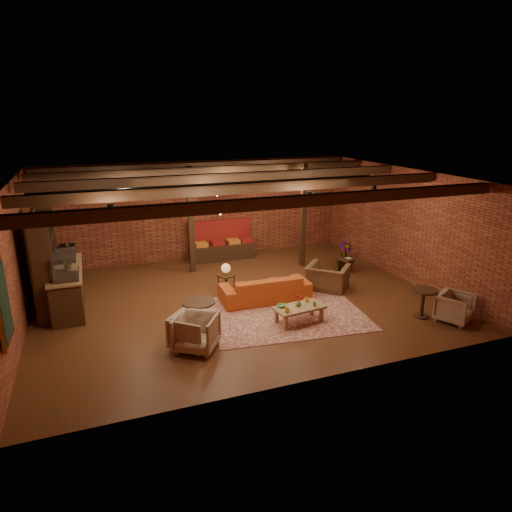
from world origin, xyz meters
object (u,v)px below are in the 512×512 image
object	(u,v)px
coffee_table	(299,308)
round_table_right	(423,299)
side_table_lamp	(226,270)
armchair_b	(196,331)
armchair_a	(193,329)
side_table_book	(346,260)
armchair_right	(328,273)
armchair_far	(455,306)
plant_tall	(347,228)
round_table_left	(199,311)
sofa	(265,288)

from	to	relation	value
coffee_table	round_table_right	xyz separation A→B (m)	(2.89, -0.75, 0.11)
side_table_lamp	armchair_b	distance (m)	3.23
armchair_a	side_table_book	distance (m)	6.08
side_table_lamp	side_table_book	distance (m)	3.83
armchair_right	armchair_far	xyz separation A→B (m)	(1.79, -2.80, -0.09)
side_table_book	round_table_right	world-z (taller)	round_table_right
armchair_a	plant_tall	size ratio (longest dim) A/B	0.29
round_table_left	armchair_a	bearing A→B (deg)	-116.23
plant_tall	armchair_right	bearing A→B (deg)	-137.01
sofa	plant_tall	distance (m)	3.51
armchair_b	side_table_book	size ratio (longest dim) A/B	1.64
armchair_a	armchair_right	size ratio (longest dim) A/B	0.75
side_table_lamp	plant_tall	size ratio (longest dim) A/B	0.29
armchair_right	coffee_table	bearing A→B (deg)	88.72
side_table_lamp	round_table_right	size ratio (longest dim) A/B	1.13
sofa	side_table_lamp	bearing A→B (deg)	-50.52
armchair_a	side_table_book	xyz separation A→B (m)	(5.37, 2.86, 0.02)
sofa	armchair_a	bearing A→B (deg)	38.65
round_table_left	side_table_book	size ratio (longest dim) A/B	1.48
armchair_b	armchair_right	world-z (taller)	armchair_right
round_table_right	plant_tall	size ratio (longest dim) A/B	0.25
round_table_left	armchair_far	bearing A→B (deg)	-14.53
side_table_book	plant_tall	world-z (taller)	plant_tall
round_table_left	armchair_b	bearing A→B (deg)	-108.67
armchair_b	round_table_right	bearing A→B (deg)	29.22
round_table_left	plant_tall	world-z (taller)	plant_tall
armchair_b	plant_tall	bearing A→B (deg)	63.20
armchair_right	round_table_right	distance (m)	2.65
coffee_table	armchair_right	size ratio (longest dim) A/B	1.14
side_table_lamp	armchair_right	size ratio (longest dim) A/B	0.74
armchair_right	round_table_right	xyz separation A→B (m)	(1.25, -2.34, -0.00)
armchair_far	plant_tall	distance (m)	4.10
round_table_right	plant_tall	bearing A→B (deg)	90.38
armchair_b	armchair_far	world-z (taller)	armchair_b
armchair_b	side_table_book	xyz separation A→B (m)	(5.32, 2.98, 0.01)
side_table_book	round_table_right	size ratio (longest dim) A/B	0.73
side_table_lamp	armchair_far	world-z (taller)	side_table_lamp
side_table_lamp	coffee_table	bearing A→B (deg)	-67.64
armchair_a	round_table_left	bearing A→B (deg)	14.88
armchair_b	round_table_right	size ratio (longest dim) A/B	1.20
coffee_table	round_table_left	distance (m)	2.30
coffee_table	armchair_far	distance (m)	3.64
armchair_far	side_table_book	bearing A→B (deg)	71.22
armchair_far	round_table_left	bearing A→B (deg)	137.39
armchair_a	plant_tall	world-z (taller)	plant_tall
sofa	armchair_far	size ratio (longest dim) A/B	3.07
round_table_right	sofa	bearing A→B (deg)	144.51
sofa	coffee_table	xyz separation A→B (m)	(0.25, -1.49, 0.02)
coffee_table	armchair_a	bearing A→B (deg)	-173.78
round_table_right	armchair_far	bearing A→B (deg)	-39.55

